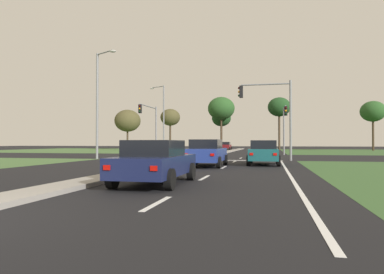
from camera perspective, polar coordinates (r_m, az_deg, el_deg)
ground_plane at (r=35.10m, az=2.58°, el=-3.18°), size 200.00×200.00×0.00m
grass_verge_far_left at (r=66.95m, az=-15.64°, el=-2.07°), size 35.00×35.00×0.01m
median_island_near at (r=16.72m, az=-8.70°, el=-5.43°), size 1.20×22.00×0.14m
median_island_far at (r=59.87m, az=6.69°, el=-2.17°), size 1.20×36.00×0.14m
lane_dash_near at (r=8.19m, az=-5.72°, el=-10.65°), size 0.14×2.00×0.01m
lane_dash_second at (r=13.97m, az=2.03°, el=-6.60°), size 0.14×2.00×0.01m
lane_dash_third at (r=19.88m, az=5.18°, el=-4.91°), size 0.14×2.00×0.01m
lane_dash_fourth at (r=25.83m, az=6.87°, el=-3.98°), size 0.14×2.00×0.01m
lane_dash_fifth at (r=31.80m, az=7.92°, el=-3.40°), size 0.14×2.00×0.01m
edge_line_right at (r=16.63m, az=15.37°, el=-5.66°), size 0.14×24.00×0.01m
stop_bar_near at (r=27.67m, az=7.87°, el=-3.77°), size 6.40×0.50×0.01m
crosswalk_bar_near at (r=31.90m, az=-10.48°, el=-3.39°), size 0.70×2.80×0.01m
crosswalk_bar_second at (r=31.47m, az=-8.55°, el=-3.43°), size 0.70×2.80×0.01m
crosswalk_bar_third at (r=31.07m, az=-6.57°, el=-3.46°), size 0.70×2.80×0.01m
crosswalk_bar_fourth at (r=30.72m, az=-4.53°, el=-3.49°), size 0.70×2.80×0.01m
crosswalk_bar_fifth at (r=30.40m, az=-2.46°, el=-3.52°), size 0.70×2.80×0.01m
crosswalk_bar_sixth at (r=30.13m, az=-0.34°, el=-3.55°), size 0.70×2.80×0.01m
crosswalk_bar_seventh at (r=29.90m, az=1.82°, el=-3.57°), size 0.70×2.80×0.01m
car_navy_near at (r=11.86m, az=-5.95°, el=-3.98°), size 2.02×4.48×1.47m
car_teal_second at (r=22.46m, az=11.55°, el=-2.45°), size 1.96×4.22×1.53m
car_maroon_third at (r=67.24m, az=5.46°, el=-1.43°), size 2.03×4.46×1.53m
car_blue_fourth at (r=20.68m, az=2.36°, el=-2.54°), size 2.07×4.55×1.57m
traffic_signal_far_left at (r=41.43m, az=-6.76°, el=2.79°), size 0.32×5.80×5.81m
traffic_signal_near_right at (r=28.09m, az=12.86°, el=4.84°), size 4.12×0.32×6.19m
traffic_signal_far_right at (r=39.33m, az=14.76°, el=2.52°), size 0.32×5.14×5.34m
street_lamp_second at (r=31.05m, az=-14.87°, el=5.93°), size 2.32×1.33×9.02m
street_lamp_third at (r=49.24m, az=-4.80°, el=3.57°), size 2.42×1.13×9.34m
treeline_near at (r=71.45m, az=-10.40°, el=2.60°), size 5.17×5.17×7.96m
treeline_second at (r=74.56m, az=-3.55°, el=3.16°), size 4.16×4.16×8.51m
treeline_third at (r=68.00m, az=4.76°, el=4.62°), size 5.14×5.14×10.16m
treeline_fourth at (r=71.06m, az=4.78°, el=2.99°), size 3.82×3.82×7.91m
treeline_fifth at (r=67.50m, az=13.94°, el=4.69°), size 4.18×4.18×9.80m
treeline_sixth at (r=68.77m, az=27.26°, el=3.68°), size 4.23×4.23×8.62m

